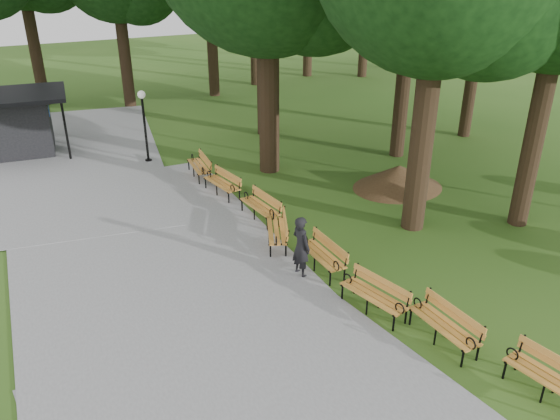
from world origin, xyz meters
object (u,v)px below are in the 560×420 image
bench_3 (322,255)px  bench_0 (551,380)px  bench_6 (222,184)px  person (301,247)px  lamp_post (143,111)px  dirt_mound (398,177)px  kiosk (11,124)px  bench_2 (374,296)px  bench_4 (277,231)px  bench_5 (260,207)px  bench_7 (199,166)px  bench_1 (444,326)px

bench_3 → bench_0: bearing=13.4°
bench_6 → person: bearing=-10.1°
lamp_post → bench_3: 11.05m
bench_0 → dirt_mound: bearing=148.5°
kiosk → bench_3: 16.06m
dirt_mound → bench_2: (-5.55, -5.88, 0.00)m
dirt_mound → bench_6: 6.51m
bench_0 → lamp_post: bearing=-177.4°
person → lamp_post: bearing=-1.5°
lamp_post → bench_4: size_ratio=1.57×
person → bench_6: 6.05m
kiosk → bench_3: size_ratio=2.21×
kiosk → bench_5: kiosk is taller
lamp_post → bench_0: (3.17, -16.95, -1.73)m
person → bench_3: size_ratio=0.91×
bench_5 → bench_7: size_ratio=1.00×
bench_1 → bench_6: size_ratio=1.00×
dirt_mound → bench_6: (-6.05, 2.43, 0.00)m
dirt_mound → bench_4: (-6.03, -1.77, 0.00)m
dirt_mound → bench_7: (-6.15, 4.49, 0.00)m
bench_5 → bench_6: 2.45m
person → dirt_mound: 7.24m
lamp_post → bench_4: bearing=-81.0°
dirt_mound → bench_7: size_ratio=1.54×
bench_6 → bench_4: bearing=-7.8°
bench_0 → bench_5: (-1.45, 9.81, 0.00)m
kiosk → bench_7: size_ratio=2.21×
dirt_mound → bench_2: 8.09m
kiosk → bench_5: (6.53, -10.98, -0.87)m
person → kiosk: size_ratio=0.41×
bench_3 → bench_7: (-0.54, 8.11, 0.00)m
lamp_post → bench_0: lamp_post is taller
person → bench_6: person is taller
person → lamp_post: 10.89m
bench_4 → bench_0: bearing=36.9°
bench_0 → bench_7: same height
dirt_mound → bench_1: bearing=-122.9°
bench_5 → bench_7: (-0.44, 4.49, 0.00)m
person → bench_1: bearing=-168.4°
person → bench_7: size_ratio=0.91×
bench_1 → lamp_post: bearing=-170.3°
dirt_mound → bench_0: bearing=-113.5°
bench_2 → bench_5: (-0.17, 5.88, 0.00)m
bench_4 → bench_2: bearing=31.2°
bench_3 → bench_7: size_ratio=1.00×
bench_1 → bench_5: (-0.83, 7.55, 0.00)m
bench_2 → bench_3: same height
bench_2 → bench_3: (-0.06, 2.26, 0.00)m
bench_7 → bench_3: bearing=9.7°
dirt_mound → lamp_post: bearing=136.2°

